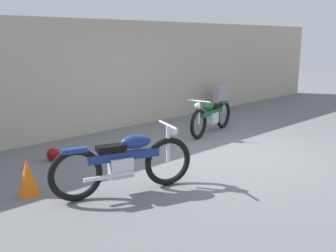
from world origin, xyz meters
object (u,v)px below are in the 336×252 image
stone_marker (222,100)px  motorcycle_blue (125,162)px  motorcycle_green (211,116)px  traffic_cone (28,177)px  helmet (53,154)px

stone_marker → motorcycle_blue: motorcycle_blue is taller
motorcycle_green → motorcycle_blue: (-3.74, -1.51, 0.05)m
motorcycle_blue → traffic_cone: bearing=158.3°
stone_marker → motorcycle_green: (-2.17, -1.42, 0.02)m
traffic_cone → motorcycle_blue: 1.45m
stone_marker → helmet: 6.04m
stone_marker → motorcycle_blue: bearing=-153.6°
helmet → traffic_cone: (-1.03, -1.25, 0.15)m
helmet → motorcycle_blue: motorcycle_blue is taller
traffic_cone → motorcycle_blue: motorcycle_blue is taller
stone_marker → motorcycle_green: motorcycle_green is taller
helmet → motorcycle_green: size_ratio=0.13×
traffic_cone → motorcycle_blue: size_ratio=0.26×
helmet → stone_marker: bearing=7.2°
helmet → traffic_cone: bearing=-129.4°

